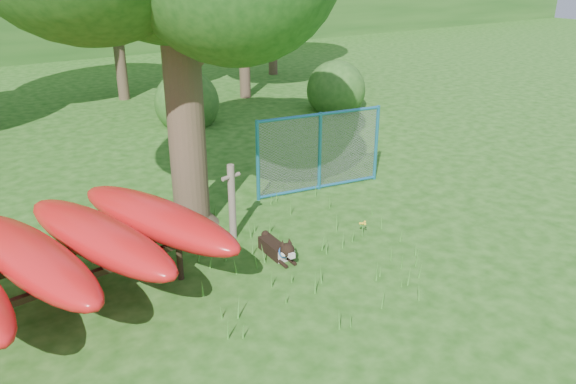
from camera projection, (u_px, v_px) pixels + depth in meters
ground at (323, 287)px, 7.96m from camera, size 80.00×80.00×0.00m
wooden_post at (232, 200)px, 9.12m from camera, size 0.35×0.14×1.29m
kayak_rack at (65, 247)px, 7.23m from camera, size 4.16×3.70×1.14m
husky_dog at (278, 249)px, 8.68m from camera, size 0.26×0.97×0.43m
fence_section at (320, 152)px, 11.07m from camera, size 2.69×0.48×2.64m
wildflower_clump at (363, 224)px, 9.36m from camera, size 0.12×0.12×0.26m
shrub_right at (335, 109)px, 17.44m from camera, size 1.80×1.80×1.80m
shrub_mid at (188, 124)px, 15.90m from camera, size 1.80×1.80×1.80m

